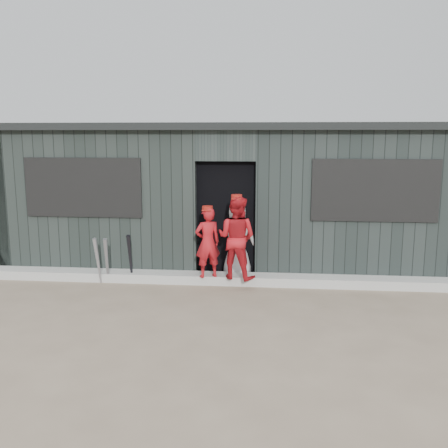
# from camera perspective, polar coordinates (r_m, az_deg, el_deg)

# --- Properties ---
(ground) EXTENTS (80.00, 80.00, 0.00)m
(ground) POSITION_cam_1_polar(r_m,az_deg,el_deg) (6.62, -1.51, -11.33)
(ground) COLOR #756451
(ground) RESTS_ON ground
(curb) EXTENTS (8.00, 0.36, 0.15)m
(curb) POSITION_cam_1_polar(r_m,az_deg,el_deg) (8.31, 0.01, -6.26)
(curb) COLOR #A8A9A3
(curb) RESTS_ON ground
(bat_left) EXTENTS (0.10, 0.23, 0.79)m
(bat_left) POSITION_cam_1_polar(r_m,az_deg,el_deg) (8.43, -14.22, -4.10)
(bat_left) COLOR #96969E
(bat_left) RESTS_ON ground
(bat_mid) EXTENTS (0.14, 0.32, 0.79)m
(bat_mid) POSITION_cam_1_polar(r_m,az_deg,el_deg) (8.40, -13.26, -4.10)
(bat_mid) COLOR gray
(bat_mid) RESTS_ON ground
(bat_right) EXTENTS (0.10, 0.32, 0.83)m
(bat_right) POSITION_cam_1_polar(r_m,az_deg,el_deg) (8.39, -10.66, -3.86)
(bat_right) COLOR black
(bat_right) RESTS_ON ground
(player_red_left) EXTENTS (0.49, 0.42, 1.14)m
(player_red_left) POSITION_cam_1_polar(r_m,az_deg,el_deg) (8.02, -1.88, -2.13)
(player_red_left) COLOR #B0151C
(player_red_left) RESTS_ON curb
(player_red_right) EXTENTS (0.78, 0.69, 1.33)m
(player_red_right) POSITION_cam_1_polar(r_m,az_deg,el_deg) (7.93, 1.44, -1.56)
(player_red_right) COLOR red
(player_red_right) RESTS_ON curb
(player_grey_back) EXTENTS (0.68, 0.48, 1.31)m
(player_grey_back) POSITION_cam_1_polar(r_m,az_deg,el_deg) (8.49, 1.56, -1.86)
(player_grey_back) COLOR #B6B6B6
(player_grey_back) RESTS_ON ground
(dugout) EXTENTS (8.30, 3.30, 2.62)m
(dugout) POSITION_cam_1_polar(r_m,az_deg,el_deg) (9.72, 0.96, 3.44)
(dugout) COLOR black
(dugout) RESTS_ON ground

